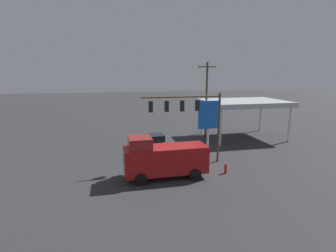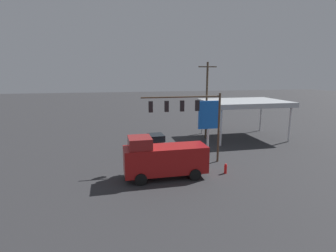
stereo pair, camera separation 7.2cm
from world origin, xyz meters
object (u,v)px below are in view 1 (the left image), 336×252
Objects in this scene: delivery_truck at (163,158)px; fire_hydrant at (226,168)px; utility_pole at (206,99)px; price_sign at (208,117)px; sedan_far at (156,143)px; traffic_signal_assembly at (189,111)px.

delivery_truck reaches higher than fire_hydrant.
utility_pole reaches higher than price_sign.
utility_pole is 13.41m from fire_hydrant.
delivery_truck reaches higher than sedan_far.
traffic_signal_assembly is 8.59× the size of fire_hydrant.
fire_hydrant is at bearing 28.58° from sedan_far.
fire_hydrant is at bearing 84.24° from price_sign.
utility_pole reaches higher than traffic_signal_assembly.
fire_hydrant is (2.69, 12.22, -4.82)m from utility_pole.
utility_pole is at bearing -124.77° from delivery_truck.
utility_pole reaches higher than delivery_truck.
price_sign is at bearing 69.34° from sedan_far.
fire_hydrant is at bearing 128.98° from traffic_signal_assembly.
sedan_far is (5.42, -1.69, -3.02)m from price_sign.
fire_hydrant is (-2.50, 3.09, -4.66)m from traffic_signal_assembly.
fire_hydrant is at bearing 177.08° from delivery_truck.
price_sign is at bearing -95.76° from fire_hydrant.
sedan_far is at bearing 30.95° from utility_pole.
fire_hydrant is (-5.46, 0.23, -1.26)m from delivery_truck.
utility_pole is 14.94m from delivery_truck.
traffic_signal_assembly is 1.33× the size of price_sign.
traffic_signal_assembly reaches higher than price_sign.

